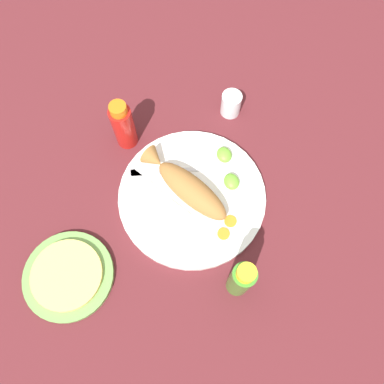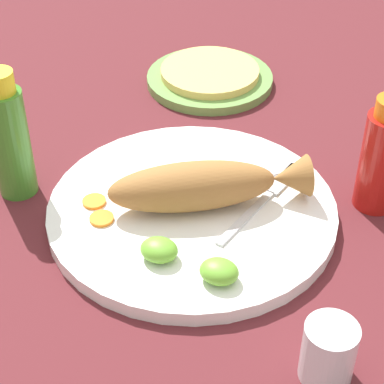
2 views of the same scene
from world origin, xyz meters
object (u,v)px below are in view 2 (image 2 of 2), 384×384
at_px(fork_near, 246,175).
at_px(hot_sauce_bottle_green, 10,138).
at_px(tortilla_plate, 210,79).
at_px(fried_fish, 206,185).
at_px(salt_cup, 328,355).
at_px(main_plate, 192,211).
at_px(fork_far, 267,197).
at_px(hot_sauce_bottle_red, 383,157).

bearing_deg(fork_near, hot_sauce_bottle_green, 168.66).
bearing_deg(tortilla_plate, hot_sauce_bottle_green, 69.35).
relative_size(fried_fish, salt_cup, 3.65).
distance_m(main_plate, hot_sauce_bottle_green, 0.24).
bearing_deg(fork_far, fried_fish, 133.76).
height_order(fork_near, salt_cup, salt_cup).
height_order(main_plate, fried_fish, fried_fish).
distance_m(hot_sauce_bottle_red, tortilla_plate, 0.36).
distance_m(hot_sauce_bottle_green, tortilla_plate, 0.37).
bearing_deg(fried_fish, main_plate, 0.00).
bearing_deg(salt_cup, tortilla_plate, -58.53).
distance_m(main_plate, fork_far, 0.09).
bearing_deg(tortilla_plate, hot_sauce_bottle_red, 144.84).
xyz_separation_m(fork_far, tortilla_plate, (0.17, -0.27, -0.01)).
bearing_deg(salt_cup, fried_fish, -43.37).
distance_m(fried_fish, salt_cup, 0.26).
bearing_deg(tortilla_plate, fried_fish, 109.45).
bearing_deg(fried_fish, tortilla_plate, -100.85).
distance_m(fried_fish, tortilla_plate, 0.33).
xyz_separation_m(main_plate, fried_fish, (-0.01, -0.01, 0.04)).
bearing_deg(tortilla_plate, main_plate, 106.63).
relative_size(fork_far, salt_cup, 2.84).
bearing_deg(hot_sauce_bottle_red, salt_cup, 90.45).
height_order(fork_far, hot_sauce_bottle_red, hot_sauce_bottle_red).
relative_size(fried_fish, tortilla_plate, 1.19).
relative_size(main_plate, tortilla_plate, 1.75).
height_order(hot_sauce_bottle_red, salt_cup, hot_sauce_bottle_red).
bearing_deg(hot_sauce_bottle_red, main_plate, 28.23).
relative_size(main_plate, hot_sauce_bottle_green, 2.06).
distance_m(main_plate, salt_cup, 0.26).
height_order(fried_fish, fork_far, fried_fish).
height_order(fork_far, tortilla_plate, fork_far).
distance_m(fried_fish, fork_far, 0.08).
height_order(hot_sauce_bottle_green, tortilla_plate, hot_sauce_bottle_green).
height_order(fork_near, tortilla_plate, fork_near).
distance_m(fork_far, hot_sauce_bottle_green, 0.32).
bearing_deg(fork_far, salt_cup, -136.46).
bearing_deg(fried_fish, fork_far, 179.69).
bearing_deg(tortilla_plate, fork_far, 122.80).
bearing_deg(salt_cup, hot_sauce_bottle_green, -17.97).
xyz_separation_m(main_plate, salt_cup, (-0.20, 0.17, 0.02)).
height_order(fried_fish, salt_cup, fried_fish).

